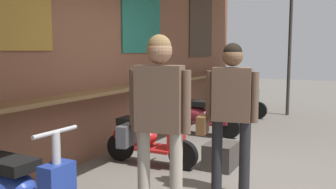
{
  "coord_description": "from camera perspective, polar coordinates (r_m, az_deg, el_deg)",
  "views": [
    {
      "loc": [
        -4.38,
        -1.53,
        1.6
      ],
      "look_at": [
        1.35,
        1.39,
        0.84
      ],
      "focal_mm": 39.79,
      "sensor_mm": 36.0,
      "label": 1
    }
  ],
  "objects": [
    {
      "name": "shopper_browsing",
      "position": [
        4.13,
        9.51,
        -1.31
      ],
      "size": [
        0.34,
        0.66,
        1.68
      ],
      "rotation": [
        0.0,
        0.0,
        3.31
      ],
      "color": "#232328",
      "rests_on": "ground_plane"
    },
    {
      "name": "scooter_red",
      "position": [
        5.27,
        -3.49,
        -6.53
      ],
      "size": [
        0.46,
        1.4,
        0.97
      ],
      "rotation": [
        0.0,
        0.0,
        -1.55
      ],
      "color": "red",
      "rests_on": "ground_plane"
    },
    {
      "name": "scooter_maroon",
      "position": [
        7.11,
        5.05,
        -3.09
      ],
      "size": [
        0.47,
        1.4,
        0.97
      ],
      "rotation": [
        0.0,
        0.0,
        -1.62
      ],
      "color": "maroon",
      "rests_on": "ground_plane"
    },
    {
      "name": "market_stall_facade",
      "position": [
        5.56,
        -11.03,
        9.76
      ],
      "size": [
        12.26,
        2.27,
        3.43
      ],
      "color": "brown",
      "rests_on": "ground_plane"
    },
    {
      "name": "scooter_blue",
      "position": [
        3.62,
        -22.05,
        -13.26
      ],
      "size": [
        0.46,
        1.4,
        0.97
      ],
      "rotation": [
        0.0,
        0.0,
        -1.6
      ],
      "color": "#233D9E",
      "rests_on": "ground_plane"
    },
    {
      "name": "merchandise_crate",
      "position": [
        5.18,
        8.1,
        -9.27
      ],
      "size": [
        0.48,
        0.39,
        0.35
      ],
      "primitive_type": "cube",
      "rotation": [
        0.0,
        0.0,
        0.01
      ],
      "color": "#3D3833",
      "rests_on": "ground_plane"
    },
    {
      "name": "ground_plane",
      "position": [
        4.9,
        7.51,
        -12.33
      ],
      "size": [
        34.33,
        34.33,
        0.0
      ],
      "primitive_type": "plane",
      "color": "#605B54"
    },
    {
      "name": "scooter_green",
      "position": [
        9.14,
        10.17,
        -0.97
      ],
      "size": [
        0.46,
        1.4,
        0.97
      ],
      "rotation": [
        0.0,
        0.0,
        -1.59
      ],
      "color": "#237533",
      "rests_on": "ground_plane"
    },
    {
      "name": "shopper_with_handbag",
      "position": [
        3.4,
        -1.56,
        -2.14
      ],
      "size": [
        0.34,
        0.68,
        1.74
      ],
      "rotation": [
        0.0,
        0.0,
        3.3
      ],
      "color": "#ADA393",
      "rests_on": "ground_plane"
    }
  ]
}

